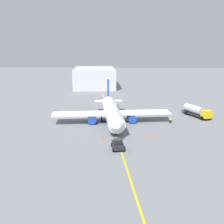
# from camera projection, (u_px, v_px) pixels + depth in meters

# --- Properties ---
(ground_plane) EXTENTS (400.00, 400.00, 0.00)m
(ground_plane) POSITION_uv_depth(u_px,v_px,m) (112.00, 123.00, 66.41)
(ground_plane) COLOR slate
(airplane) EXTENTS (30.61, 31.29, 9.90)m
(airplane) POSITION_uv_depth(u_px,v_px,m) (112.00, 112.00, 66.19)
(airplane) COLOR white
(airplane) RESTS_ON ground
(fuel_tanker) EXTENTS (10.15, 6.79, 3.15)m
(fuel_tanker) POSITION_uv_depth(u_px,v_px,m) (197.00, 111.00, 72.35)
(fuel_tanker) COLOR #2D2D33
(fuel_tanker) RESTS_ON ground
(pushback_tug) EXTENTS (3.86, 2.79, 2.20)m
(pushback_tug) POSITION_uv_depth(u_px,v_px,m) (118.00, 144.00, 48.85)
(pushback_tug) COLOR #232328
(pushback_tug) RESTS_ON ground
(refueling_worker) EXTENTS (0.41, 0.55, 1.71)m
(refueling_worker) POSITION_uv_depth(u_px,v_px,m) (170.00, 120.00, 66.30)
(refueling_worker) COLOR navy
(refueling_worker) RESTS_ON ground
(safety_cone_nose) EXTENTS (0.60, 0.60, 0.66)m
(safety_cone_nose) POSITION_uv_depth(u_px,v_px,m) (103.00, 138.00, 54.21)
(safety_cone_nose) COLOR #F2590F
(safety_cone_nose) RESTS_ON ground
(safety_cone_wingtip) EXTENTS (0.55, 0.55, 0.61)m
(safety_cone_wingtip) POSITION_uv_depth(u_px,v_px,m) (150.00, 135.00, 56.10)
(safety_cone_wingtip) COLOR #F2590F
(safety_cone_wingtip) RESTS_ON ground
(distant_hangar) EXTENTS (32.08, 23.39, 9.47)m
(distant_hangar) POSITION_uv_depth(u_px,v_px,m) (94.00, 77.00, 129.43)
(distant_hangar) COLOR silver
(distant_hangar) RESTS_ON ground
(taxi_line_marking) EXTENTS (87.66, 13.17, 0.01)m
(taxi_line_marking) POSITION_uv_depth(u_px,v_px,m) (112.00, 123.00, 66.41)
(taxi_line_marking) COLOR yellow
(taxi_line_marking) RESTS_ON ground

